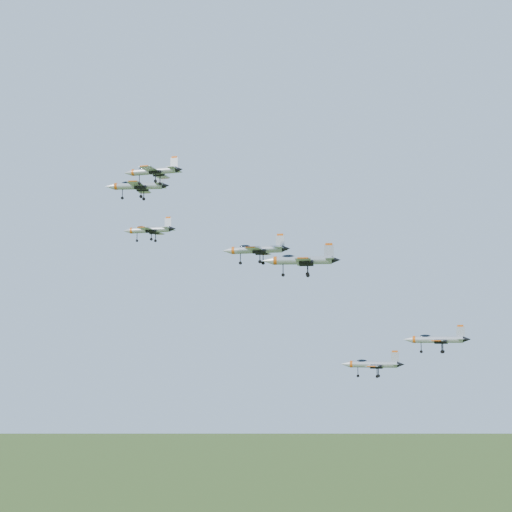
# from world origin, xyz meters

# --- Properties ---
(jet_lead) EXTENTS (13.35, 11.04, 3.57)m
(jet_lead) POSITION_xyz_m (-17.38, 14.06, 156.24)
(jet_lead) COLOR #A3A8AF
(jet_left_high) EXTENTS (10.78, 8.99, 2.88)m
(jet_left_high) POSITION_xyz_m (-11.90, 4.87, 145.61)
(jet_left_high) COLOR #A3A8AF
(jet_right_high) EXTENTS (10.45, 8.70, 2.79)m
(jet_right_high) POSITION_xyz_m (-6.03, -13.14, 152.26)
(jet_right_high) COLOR #A3A8AF
(jet_left_low) EXTENTS (12.71, 10.58, 3.40)m
(jet_left_low) POSITION_xyz_m (8.70, 2.22, 141.11)
(jet_left_low) COLOR #A3A8AF
(jet_right_low) EXTENTS (12.38, 10.21, 3.31)m
(jet_right_low) POSITION_xyz_m (17.95, -12.71, 137.28)
(jet_right_low) COLOR #A3A8AF
(jet_trail) EXTENTS (10.78, 9.00, 2.88)m
(jet_trail) POSITION_xyz_m (28.91, -0.05, 120.91)
(jet_trail) COLOR #A3A8AF
(jet_extra) EXTENTS (12.15, 10.22, 3.26)m
(jet_extra) POSITION_xyz_m (40.79, 11.34, 125.15)
(jet_extra) COLOR #A3A8AF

